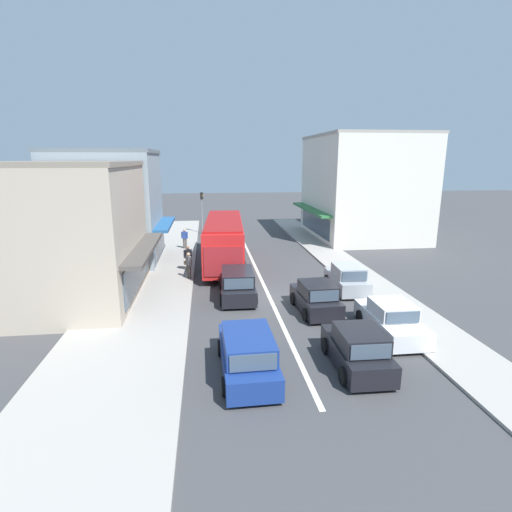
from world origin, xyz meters
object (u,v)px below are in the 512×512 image
Objects in this scene: pedestrian_browsing_midblock at (188,257)px; pedestrian_far_walker at (185,237)px; city_bus at (224,238)px; hatchback_queue_gap_filler at (316,298)px; parked_hatchback_kerb_second at (347,279)px; pedestrian_with_handbag_near at (189,264)px; parked_sedan_kerb_front at (391,320)px; hatchback_adjacent_lane_trail at (357,349)px; wagon_behind_bus_near at (247,354)px; wagon_adjacent_lane_lead at (237,284)px; traffic_light_downstreet at (202,206)px.

pedestrian_far_walker is (-0.55, 6.79, 0.00)m from pedestrian_browsing_midblock.
hatchback_queue_gap_filler is at bearing -67.74° from city_bus.
pedestrian_far_walker is (-3.03, 4.94, -0.81)m from city_bus.
parked_hatchback_kerb_second is 10.44m from pedestrian_browsing_midblock.
parked_hatchback_kerb_second is 2.30× the size of pedestrian_with_handbag_near.
parked_hatchback_kerb_second reaches higher than parked_sedan_kerb_front.
wagon_behind_bus_near is at bearing 178.53° from hatchback_adjacent_lane_trail.
wagon_behind_bus_near is 1.07× the size of parked_sedan_kerb_front.
wagon_adjacent_lane_lead is 4.44m from pedestrian_with_handbag_near.
hatchback_queue_gap_filler is 22.51m from traffic_light_downstreet.
pedestrian_far_walker is (-3.13, 20.13, 0.32)m from wagon_behind_bus_near.
hatchback_queue_gap_filler is (3.92, 5.37, -0.04)m from wagon_behind_bus_near.
pedestrian_with_handbag_near is at bearing -86.35° from pedestrian_browsing_midblock.
wagon_behind_bus_near is 13.59m from pedestrian_browsing_midblock.
pedestrian_far_walker is at bearing 94.59° from pedestrian_browsing_midblock.
hatchback_queue_gap_filler is at bearing -43.73° from pedestrian_with_handbag_near.
wagon_adjacent_lane_lead reaches higher than parked_hatchback_kerb_second.
pedestrian_with_handbag_near is (-8.88, 9.02, 0.40)m from parked_sedan_kerb_front.
hatchback_adjacent_lane_trail is at bearing -1.47° from wagon_behind_bus_near.
wagon_adjacent_lane_lead is at bearing 137.92° from parked_sedan_kerb_front.
city_bus reaches higher than hatchback_adjacent_lane_trail.
pedestrian_far_walker reaches higher than parked_hatchback_kerb_second.
pedestrian_with_handbag_near reaches higher than hatchback_adjacent_lane_trail.
city_bus is 5.86m from pedestrian_far_walker.
traffic_light_downstreet reaches higher than hatchback_adjacent_lane_trail.
traffic_light_downstreet is at bearing 78.53° from pedestrian_far_walker.
pedestrian_browsing_midblock is at bearing -93.59° from traffic_light_downstreet.
wagon_adjacent_lane_lead is at bearing 88.02° from wagon_behind_bus_near.
hatchback_adjacent_lane_trail is at bearing -75.21° from city_bus.
pedestrian_far_walker is at bearing 115.53° from hatchback_queue_gap_filler.
hatchback_queue_gap_filler reaches higher than parked_sedan_kerb_front.
parked_sedan_kerb_front is (6.14, -5.54, -0.08)m from wagon_adjacent_lane_lead.
pedestrian_far_walker reaches higher than hatchback_queue_gap_filler.
hatchback_adjacent_lane_trail is 3.56m from parked_sedan_kerb_front.
traffic_light_downstreet is 15.70m from pedestrian_with_handbag_near.
hatchback_queue_gap_filler is 0.90× the size of traffic_light_downstreet.
pedestrian_far_walker reaches higher than hatchback_adjacent_lane_trail.
pedestrian_browsing_midblock is at bearing -85.41° from pedestrian_far_walker.
hatchback_adjacent_lane_trail is at bearing -64.10° from pedestrian_browsing_midblock.
wagon_adjacent_lane_lead reaches higher than parked_sedan_kerb_front.
city_bus reaches higher than pedestrian_with_handbag_near.
city_bus is 6.73× the size of pedestrian_with_handbag_near.
pedestrian_far_walker is (-7.05, 14.76, 0.36)m from hatchback_queue_gap_filler.
pedestrian_with_handbag_near is at bearing 128.23° from wagon_adjacent_lane_lead.
hatchback_queue_gap_filler is 5.47m from hatchback_adjacent_lane_trail.
pedestrian_far_walker is at bearing 94.39° from pedestrian_with_handbag_near.
city_bus is 2.91× the size of hatchback_queue_gap_filler.
pedestrian_browsing_midblock is at bearing 151.02° from parked_hatchback_kerb_second.
pedestrian_browsing_midblock is (-0.12, 1.86, -0.00)m from pedestrian_with_handbag_near.
traffic_light_downstreet reaches higher than pedestrian_far_walker.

